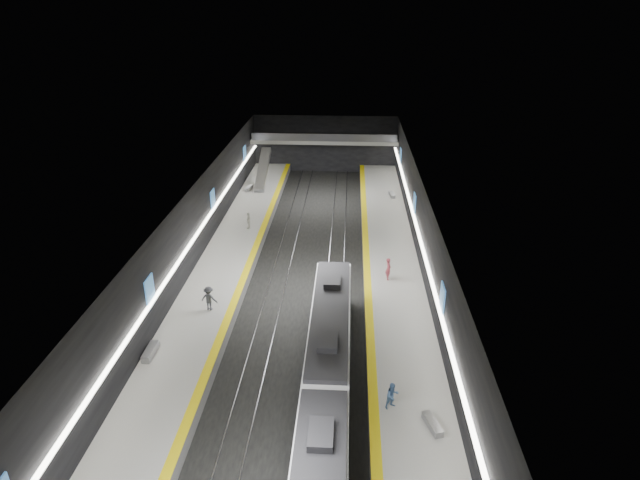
# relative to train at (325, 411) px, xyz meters

# --- Properties ---
(ground) EXTENTS (70.00, 70.00, 0.00)m
(ground) POSITION_rel_train_xyz_m (-2.50, 16.32, -2.20)
(ground) COLOR black
(ground) RESTS_ON ground
(ceiling) EXTENTS (20.00, 70.00, 0.04)m
(ceiling) POSITION_rel_train_xyz_m (-2.50, 16.32, 5.80)
(ceiling) COLOR beige
(ceiling) RESTS_ON wall_left
(wall_left) EXTENTS (0.04, 70.00, 8.00)m
(wall_left) POSITION_rel_train_xyz_m (-12.50, 16.32, 1.80)
(wall_left) COLOR black
(wall_left) RESTS_ON ground
(wall_right) EXTENTS (0.04, 70.00, 8.00)m
(wall_right) POSITION_rel_train_xyz_m (7.50, 16.32, 1.80)
(wall_right) COLOR black
(wall_right) RESTS_ON ground
(wall_back) EXTENTS (20.00, 0.04, 8.00)m
(wall_back) POSITION_rel_train_xyz_m (-2.50, 51.32, 1.80)
(wall_back) COLOR black
(wall_back) RESTS_ON ground
(platform_left) EXTENTS (5.00, 70.00, 1.00)m
(platform_left) POSITION_rel_train_xyz_m (-10.00, 16.32, -1.70)
(platform_left) COLOR slate
(platform_left) RESTS_ON ground
(tile_surface_left) EXTENTS (5.00, 70.00, 0.02)m
(tile_surface_left) POSITION_rel_train_xyz_m (-10.00, 16.32, -1.19)
(tile_surface_left) COLOR #ACACA7
(tile_surface_left) RESTS_ON platform_left
(tactile_strip_left) EXTENTS (0.60, 70.00, 0.02)m
(tactile_strip_left) POSITION_rel_train_xyz_m (-7.80, 16.32, -1.18)
(tactile_strip_left) COLOR yellow
(tactile_strip_left) RESTS_ON platform_left
(platform_right) EXTENTS (5.00, 70.00, 1.00)m
(platform_right) POSITION_rel_train_xyz_m (5.00, 16.32, -1.70)
(platform_right) COLOR slate
(platform_right) RESTS_ON ground
(tile_surface_right) EXTENTS (5.00, 70.00, 0.02)m
(tile_surface_right) POSITION_rel_train_xyz_m (5.00, 16.32, -1.19)
(tile_surface_right) COLOR #ACACA7
(tile_surface_right) RESTS_ON platform_right
(tactile_strip_right) EXTENTS (0.60, 70.00, 0.02)m
(tactile_strip_right) POSITION_rel_train_xyz_m (2.80, 16.32, -1.18)
(tactile_strip_right) COLOR yellow
(tactile_strip_right) RESTS_ON platform_right
(rails) EXTENTS (6.52, 70.00, 0.12)m
(rails) POSITION_rel_train_xyz_m (-2.50, 16.32, -2.14)
(rails) COLOR gray
(rails) RESTS_ON ground
(train) EXTENTS (2.69, 30.04, 3.60)m
(train) POSITION_rel_train_xyz_m (0.00, 0.00, 0.00)
(train) COLOR #0E1335
(train) RESTS_ON ground
(ad_posters) EXTENTS (19.94, 53.50, 2.20)m
(ad_posters) POSITION_rel_train_xyz_m (-2.50, 17.32, 2.30)
(ad_posters) COLOR teal
(ad_posters) RESTS_ON wall_left
(cove_light_left) EXTENTS (0.25, 68.60, 0.12)m
(cove_light_left) POSITION_rel_train_xyz_m (-12.30, 16.32, 1.60)
(cove_light_left) COLOR white
(cove_light_left) RESTS_ON wall_left
(cove_light_right) EXTENTS (0.25, 68.60, 0.12)m
(cove_light_right) POSITION_rel_train_xyz_m (7.30, 16.32, 1.60)
(cove_light_right) COLOR white
(cove_light_right) RESTS_ON wall_right
(mezzanine_bridge) EXTENTS (20.00, 3.00, 1.50)m
(mezzanine_bridge) POSITION_rel_train_xyz_m (-2.50, 49.24, 2.84)
(mezzanine_bridge) COLOR gray
(mezzanine_bridge) RESTS_ON wall_left
(escalator) EXTENTS (1.20, 7.50, 3.92)m
(escalator) POSITION_rel_train_xyz_m (-10.00, 42.32, 0.70)
(escalator) COLOR #99999E
(escalator) RESTS_ON platform_left
(bench_left_near) EXTENTS (0.57, 2.03, 0.50)m
(bench_left_near) POSITION_rel_train_xyz_m (-12.00, 5.95, -0.95)
(bench_left_near) COLOR #99999E
(bench_left_near) RESTS_ON platform_left
(bench_left_far) EXTENTS (0.73, 1.74, 0.41)m
(bench_left_far) POSITION_rel_train_xyz_m (-11.45, 39.84, -0.99)
(bench_left_far) COLOR #99999E
(bench_left_far) RESTS_ON platform_left
(bench_right_near) EXTENTS (1.04, 1.86, 0.44)m
(bench_right_near) POSITION_rel_train_xyz_m (6.00, 0.34, -0.98)
(bench_right_near) COLOR #99999E
(bench_right_near) RESTS_ON platform_right
(bench_right_far) EXTENTS (0.73, 1.83, 0.44)m
(bench_right_far) POSITION_rel_train_xyz_m (6.21, 38.37, -0.98)
(bench_right_far) COLOR #99999E
(bench_right_far) RESTS_ON platform_right
(passenger_right_a) EXTENTS (0.53, 0.76, 1.96)m
(passenger_right_a) POSITION_rel_train_xyz_m (4.52, 17.49, -0.22)
(passenger_right_a) COLOR #B74452
(passenger_right_a) RESTS_ON platform_right
(passenger_right_b) EXTENTS (1.04, 0.97, 1.69)m
(passenger_right_b) POSITION_rel_train_xyz_m (3.85, 1.82, -0.35)
(passenger_right_b) COLOR #5077AD
(passenger_right_b) RESTS_ON platform_right
(passenger_left_a) EXTENTS (0.52, 1.06, 1.75)m
(passenger_left_a) POSITION_rel_train_xyz_m (-9.25, 27.70, -0.32)
(passenger_left_a) COLOR beige
(passenger_left_a) RESTS_ON platform_left
(passenger_left_b) EXTENTS (1.38, 0.94, 1.96)m
(passenger_left_b) POSITION_rel_train_xyz_m (-9.41, 11.81, -0.21)
(passenger_left_b) COLOR #3D3F45
(passenger_left_b) RESTS_ON platform_left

